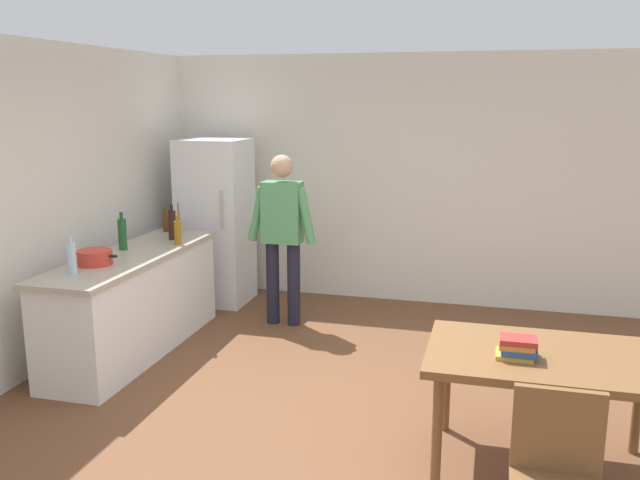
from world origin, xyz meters
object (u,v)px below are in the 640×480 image
Objects in this scene: chair at (557,474)px; utensil_jar at (178,226)px; book_stack at (517,348)px; person at (282,229)px; bottle_wine_green at (122,234)px; dining_table at (546,366)px; bottle_beer_brown at (166,221)px; bottle_wine_dark at (172,225)px; bottle_oil_amber at (178,232)px; refrigerator at (216,222)px; cooking_pot at (95,257)px; bottle_water_clear at (72,258)px.

utensil_jar is at bearing 129.35° from chair.
book_stack is at bearing -32.93° from utensil_jar.
person reaches higher than utensil_jar.
utensil_jar is 0.77m from bottle_wine_green.
dining_table is at bearing 80.31° from chair.
utensil_jar is at bearing -27.23° from bottle_beer_brown.
bottle_wine_dark reaches higher than dining_table.
bottle_oil_amber reaches higher than bottle_beer_brown.
dining_table is at bearing -26.06° from bottle_oil_amber.
dining_table is at bearing -39.29° from refrigerator.
bottle_oil_amber is at bearing 151.03° from book_stack.
cooking_pot is (-3.49, 1.66, 0.43)m from chair.
bottle_wine_green is at bearing 94.64° from bottle_water_clear.
bottle_water_clear is at bearing -122.90° from person.
person is 2.09m from bottle_water_clear.
dining_table is 4.12× the size of bottle_wine_dark.
bottle_oil_amber reaches higher than chair.
person is 4.25× the size of cooking_pot.
chair is at bearing -40.95° from utensil_jar.
book_stack is at bearing -13.51° from cooking_pot.
chair is 2.68× the size of bottle_wine_dark.
chair is (3.30, -3.67, -0.37)m from refrigerator.
utensil_jar is at bearing 85.95° from cooking_pot.
utensil_jar reaches higher than chair.
book_stack is (2.18, -2.26, -0.17)m from person.
cooking_pot is at bearing -82.64° from bottle_wine_green.
refrigerator is 5.29× the size of bottle_wine_dark.
bottle_wine_green is (-0.26, -1.47, 0.15)m from refrigerator.
bottle_wine_dark is 1.00× the size of bottle_wine_green.
bottle_wine_green is at bearing 160.93° from dining_table.
refrigerator is at bearing 82.60° from utensil_jar.
bottle_oil_amber is at bearing 131.87° from chair.
bottle_wine_dark is at bearing 83.27° from bottle_water_clear.
dining_table is 3.77m from bottle_wine_dark.
bottle_beer_brown is at bearing 93.63° from cooking_pot.
chair is at bearing -78.54° from book_stack.
dining_table is 5.00× the size of bottle_oil_amber.
person is at bearing 137.59° from dining_table.
person reaches higher than book_stack.
bottle_wine_green is at bearing -102.17° from utensil_jar.
bottle_wine_dark is (-0.03, -0.96, 0.15)m from refrigerator.
dining_table is 4.67× the size of bottle_water_clear.
bottle_wine_green reaches higher than bottle_oil_amber.
bottle_water_clear is 1.29× the size of book_stack.
bottle_water_clear reaches higher than bottle_oil_amber.
bottle_wine_dark is at bearing -74.45° from utensil_jar.
cooking_pot is 1.18× the size of bottle_wine_green.
utensil_jar is 1.23× the size of bottle_beer_brown.
refrigerator is 2.32m from bottle_water_clear.
dining_table is 0.25m from book_stack.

